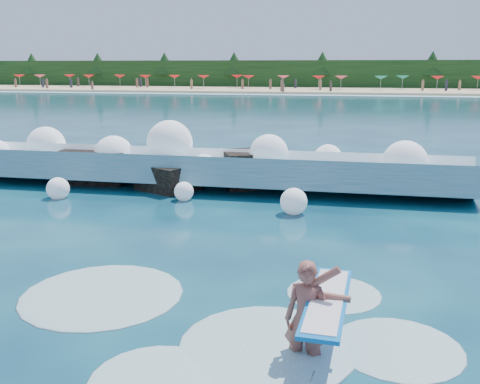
% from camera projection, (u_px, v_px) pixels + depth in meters
% --- Properties ---
extents(ground, '(200.00, 200.00, 0.00)m').
position_uv_depth(ground, '(150.00, 267.00, 11.05)').
color(ground, '#082741').
rests_on(ground, ground).
extents(beach, '(140.00, 20.00, 0.40)m').
position_uv_depth(beach, '(327.00, 90.00, 85.33)').
color(beach, tan).
rests_on(beach, ground).
extents(wet_band, '(140.00, 5.00, 0.08)m').
position_uv_depth(wet_band, '(323.00, 95.00, 74.88)').
color(wet_band, silver).
rests_on(wet_band, ground).
extents(treeline, '(140.00, 4.00, 5.00)m').
position_uv_depth(treeline, '(330.00, 75.00, 94.33)').
color(treeline, black).
rests_on(treeline, ground).
extents(breaking_wave, '(18.82, 2.90, 1.62)m').
position_uv_depth(breaking_wave, '(186.00, 169.00, 18.55)').
color(breaking_wave, teal).
rests_on(breaking_wave, ground).
extents(rock_cluster, '(8.24, 3.43, 1.42)m').
position_uv_depth(rock_cluster, '(164.00, 172.00, 18.67)').
color(rock_cluster, black).
rests_on(rock_cluster, ground).
extents(surfer_with_board, '(0.95, 2.89, 1.71)m').
position_uv_depth(surfer_with_board, '(311.00, 315.00, 7.51)').
color(surfer_with_board, brown).
rests_on(surfer_with_board, ground).
extents(wave_spray, '(15.62, 4.55, 2.28)m').
position_uv_depth(wave_spray, '(185.00, 154.00, 18.33)').
color(wave_spray, white).
rests_on(wave_spray, ground).
extents(surf_foam, '(9.23, 5.16, 0.15)m').
position_uv_depth(surf_foam, '(224.00, 327.00, 8.50)').
color(surf_foam, silver).
rests_on(surf_foam, ground).
extents(beach_umbrellas, '(111.10, 6.65, 0.50)m').
position_uv_depth(beach_umbrellas, '(328.00, 77.00, 86.21)').
color(beach_umbrellas, red).
rests_on(beach_umbrellas, ground).
extents(beachgoers, '(105.21, 13.00, 1.92)m').
position_uv_depth(beachgoers, '(331.00, 86.00, 81.62)').
color(beachgoers, '#3F332D').
rests_on(beachgoers, ground).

